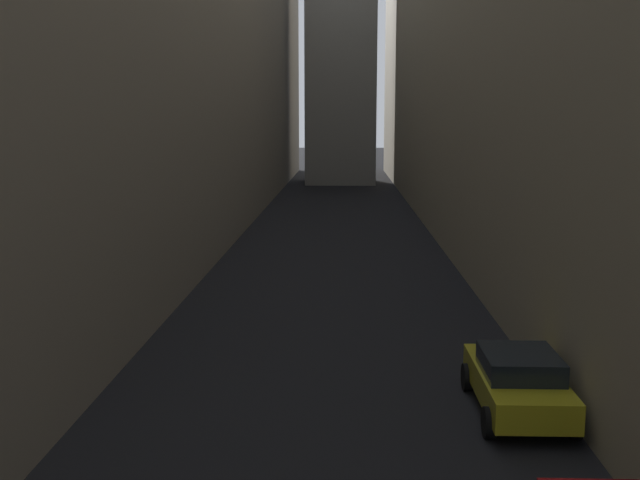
{
  "coord_description": "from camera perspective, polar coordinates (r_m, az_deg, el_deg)",
  "views": [
    {
      "loc": [
        0.45,
        7.17,
        6.65
      ],
      "look_at": [
        0.0,
        20.74,
        4.42
      ],
      "focal_mm": 41.63,
      "sensor_mm": 36.0,
      "label": 1
    }
  ],
  "objects": [
    {
      "name": "ground_plane",
      "position": [
        41.37,
        1.26,
        0.07
      ],
      "size": [
        264.0,
        264.0,
        0.0
      ],
      "primitive_type": "plane",
      "color": "black"
    },
    {
      "name": "parked_car_right_far",
      "position": [
        17.68,
        14.95,
        -10.41
      ],
      "size": [
        2.0,
        4.11,
        1.48
      ],
      "rotation": [
        0.0,
        0.0,
        1.57
      ],
      "color": "#A59919",
      "rests_on": "ground"
    },
    {
      "name": "building_block_left",
      "position": [
        45.17,
        -16.23,
        14.58
      ],
      "size": [
        15.4,
        108.0,
        22.15
      ],
      "primitive_type": "cube",
      "color": "gray",
      "rests_on": "ground"
    },
    {
      "name": "building_block_right",
      "position": [
        44.72,
        17.18,
        16.97
      ],
      "size": [
        12.33,
        108.0,
        25.82
      ],
      "primitive_type": "cube",
      "color": "gray",
      "rests_on": "ground"
    }
  ]
}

